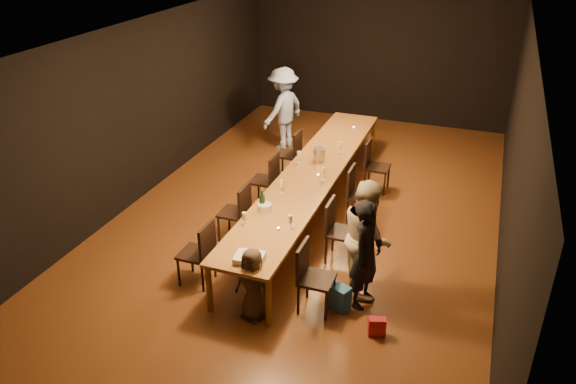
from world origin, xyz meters
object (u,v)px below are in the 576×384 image
(ice_bucket, at_px, (319,154))
(child, at_px, (253,284))
(chair_right_3, at_px, (377,167))
(plate_stack, at_px, (265,208))
(woman_birthday, at_px, (366,254))
(birthday_cake, at_px, (249,258))
(man_blue, at_px, (283,109))
(woman_tan, at_px, (367,236))
(chair_right_2, at_px, (362,196))
(chair_right_0, at_px, (317,278))
(chair_right_1, at_px, (342,232))
(champagne_bottle, at_px, (262,199))
(table, at_px, (312,174))
(chair_left_0, at_px, (196,253))
(chair_left_3, at_px, (288,154))
(chair_left_1, at_px, (234,212))
(chair_left_2, at_px, (264,180))

(ice_bucket, bearing_deg, child, -86.71)
(chair_right_3, xyz_separation_m, child, (-0.69, -4.02, 0.02))
(chair_right_3, bearing_deg, plate_stack, -21.61)
(ice_bucket, bearing_deg, woman_birthday, -61.06)
(birthday_cake, xyz_separation_m, plate_stack, (-0.30, 1.22, 0.02))
(woman_birthday, bearing_deg, man_blue, 46.83)
(woman_tan, bearing_deg, chair_right_2, -8.78)
(chair_right_0, xyz_separation_m, chair_right_1, (0.00, 1.20, 0.00))
(chair_right_1, distance_m, child, 1.76)
(woman_tan, xyz_separation_m, champagne_bottle, (-1.57, 0.27, 0.13))
(chair_right_0, distance_m, woman_birthday, 0.69)
(chair_right_0, height_order, birthday_cake, chair_right_0)
(table, height_order, champagne_bottle, champagne_bottle)
(table, distance_m, child, 2.83)
(chair_right_2, bearing_deg, chair_right_3, 180.00)
(chair_left_0, distance_m, plate_stack, 1.16)
(chair_right_1, xyz_separation_m, man_blue, (-2.30, 3.73, 0.39))
(chair_left_3, bearing_deg, plate_stack, -166.76)
(birthday_cake, height_order, plate_stack, plate_stack)
(table, xyz_separation_m, birthday_cake, (0.08, -2.71, 0.09))
(woman_birthday, distance_m, ice_bucket, 2.92)
(table, xyz_separation_m, child, (0.16, -2.82, -0.21))
(chair_left_0, distance_m, woman_tan, 2.28)
(child, bearing_deg, chair_right_3, 98.08)
(chair_right_0, xyz_separation_m, child, (-0.69, -0.42, 0.02))
(chair_left_1, xyz_separation_m, chair_left_3, (0.00, 2.40, 0.00))
(chair_right_0, height_order, ice_bucket, ice_bucket)
(chair_left_2, relative_size, champagne_bottle, 2.69)
(chair_right_0, bearing_deg, ice_bucket, -163.09)
(woman_tan, height_order, birthday_cake, woman_tan)
(woman_tan, bearing_deg, table, 13.44)
(child, bearing_deg, birthday_cake, 146.04)
(chair_right_3, height_order, chair_left_0, same)
(man_blue, distance_m, plate_stack, 4.21)
(chair_right_0, height_order, woman_birthday, woman_birthday)
(chair_right_0, xyz_separation_m, chair_left_3, (-1.70, 3.60, 0.00))
(chair_right_0, xyz_separation_m, woman_tan, (0.46, 0.66, 0.33))
(chair_right_3, distance_m, man_blue, 2.69)
(chair_right_2, height_order, champagne_bottle, champagne_bottle)
(chair_right_3, xyz_separation_m, chair_left_2, (-1.70, -1.20, 0.00))
(woman_birthday, height_order, plate_stack, woman_birthday)
(chair_right_1, bearing_deg, ice_bucket, -152.49)
(chair_right_2, distance_m, chair_left_2, 1.70)
(ice_bucket, bearing_deg, champagne_bottle, -97.03)
(man_blue, height_order, birthday_cake, man_blue)
(child, bearing_deg, chair_left_3, 121.95)
(chair_left_2, bearing_deg, chair_left_1, -180.00)
(woman_birthday, bearing_deg, chair_left_3, 49.56)
(woman_tan, bearing_deg, birthday_cake, 105.07)
(chair_right_0, distance_m, chair_right_2, 2.40)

